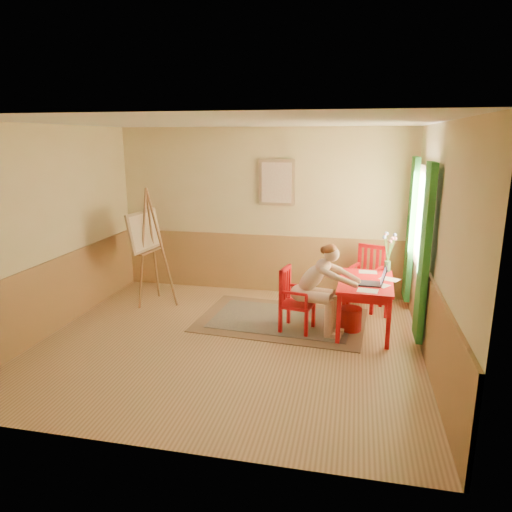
% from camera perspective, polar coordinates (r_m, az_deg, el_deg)
% --- Properties ---
extents(room, '(5.04, 4.54, 2.84)m').
position_cam_1_polar(room, '(5.84, -3.53, 2.16)').
color(room, tan).
rests_on(room, ground).
extents(wainscot, '(5.00, 4.50, 1.00)m').
position_cam_1_polar(wainscot, '(6.82, -1.63, -3.88)').
color(wainscot, '#A37745').
rests_on(wainscot, room).
extents(window, '(0.12, 2.01, 2.20)m').
position_cam_1_polar(window, '(6.78, 19.27, 2.60)').
color(window, white).
rests_on(window, room).
extents(wall_portrait, '(0.60, 0.05, 0.76)m').
position_cam_1_polar(wall_portrait, '(7.85, 2.55, 8.95)').
color(wall_portrait, '#997A55').
rests_on(wall_portrait, room).
extents(rug, '(2.51, 1.77, 0.02)m').
position_cam_1_polar(rug, '(6.97, 3.14, -7.78)').
color(rug, '#8C7251').
rests_on(rug, room).
extents(table, '(0.77, 1.23, 0.72)m').
position_cam_1_polar(table, '(6.60, 13.24, -3.71)').
color(table, red).
rests_on(table, room).
extents(chair_left, '(0.48, 0.47, 0.90)m').
position_cam_1_polar(chair_left, '(6.49, 4.71, -5.34)').
color(chair_left, red).
rests_on(chair_left, room).
extents(chair_back, '(0.58, 0.59, 0.99)m').
position_cam_1_polar(chair_back, '(7.53, 13.40, -2.54)').
color(chair_back, red).
rests_on(chair_back, room).
extents(figure, '(0.97, 0.50, 1.27)m').
position_cam_1_polar(figure, '(6.34, 7.56, -3.51)').
color(figure, '#D4AF95').
rests_on(figure, room).
extents(laptop, '(0.42, 0.26, 0.25)m').
position_cam_1_polar(laptop, '(6.41, 14.10, -2.98)').
color(laptop, '#1E2338').
rests_on(laptop, table).
extents(papers, '(0.61, 1.08, 0.00)m').
position_cam_1_polar(papers, '(6.57, 14.45, -3.01)').
color(papers, white).
rests_on(papers, table).
extents(vase, '(0.23, 0.29, 0.58)m').
position_cam_1_polar(vase, '(7.05, 15.84, 0.28)').
color(vase, '#3F724C').
rests_on(vase, table).
extents(wastebasket, '(0.40, 0.40, 0.33)m').
position_cam_1_polar(wastebasket, '(6.69, 11.44, -7.58)').
color(wastebasket, '#B2201F').
rests_on(wastebasket, room).
extents(easel, '(0.67, 0.84, 1.88)m').
position_cam_1_polar(easel, '(7.61, -13.22, 2.43)').
color(easel, brown).
rests_on(easel, room).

